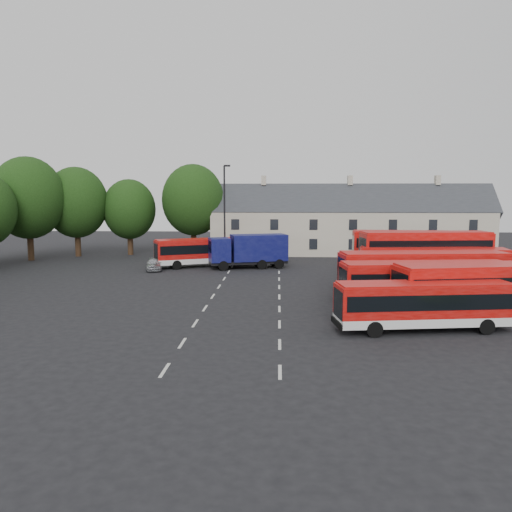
% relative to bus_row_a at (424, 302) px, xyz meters
% --- Properties ---
extents(ground, '(140.00, 140.00, 0.00)m').
position_rel_bus_row_a_xyz_m(ground, '(-13.01, 7.11, -1.66)').
color(ground, black).
rests_on(ground, ground).
extents(lane_markings, '(5.15, 33.80, 0.01)m').
position_rel_bus_row_a_xyz_m(lane_markings, '(-10.51, 9.11, -1.65)').
color(lane_markings, beige).
rests_on(lane_markings, ground).
extents(treeline, '(29.92, 32.59, 12.01)m').
position_rel_bus_row_a_xyz_m(treeline, '(-33.75, 26.47, 5.03)').
color(treeline, black).
rests_on(treeline, ground).
extents(terrace_houses, '(35.70, 7.13, 10.06)m').
position_rel_bus_row_a_xyz_m(terrace_houses, '(0.99, 37.11, 2.20)').
color(terrace_houses, beige).
rests_on(terrace_houses, ground).
extents(bus_row_a, '(9.96, 3.50, 2.76)m').
position_rel_bus_row_a_xyz_m(bus_row_a, '(0.00, 0.00, 0.00)').
color(bus_row_a, silver).
rests_on(bus_row_a, ground).
extents(bus_row_b, '(12.44, 4.83, 3.43)m').
position_rel_bus_row_a_xyz_m(bus_row_b, '(5.03, 2.88, 0.41)').
color(bus_row_b, silver).
rests_on(bus_row_b, ground).
extents(bus_row_c, '(11.39, 3.73, 3.16)m').
position_rel_bus_row_a_xyz_m(bus_row_c, '(1.69, 5.52, 0.24)').
color(bus_row_c, silver).
rests_on(bus_row_c, ground).
extents(bus_row_d, '(12.38, 4.03, 3.44)m').
position_rel_bus_row_a_xyz_m(bus_row_d, '(2.53, 9.14, 0.41)').
color(bus_row_d, silver).
rests_on(bus_row_d, ground).
extents(bus_row_e, '(11.94, 4.19, 3.30)m').
position_rel_bus_row_a_xyz_m(bus_row_e, '(4.58, 13.75, 0.33)').
color(bus_row_e, silver).
rests_on(bus_row_e, ground).
extents(bus_dd_south, '(11.14, 3.66, 4.48)m').
position_rel_bus_row_a_xyz_m(bus_dd_south, '(4.46, 15.40, 0.90)').
color(bus_dd_south, silver).
rests_on(bus_dd_south, ground).
extents(bus_dd_north, '(10.47, 3.03, 4.24)m').
position_rel_bus_row_a_xyz_m(bus_dd_north, '(4.17, 19.63, 0.76)').
color(bus_dd_north, silver).
rests_on(bus_dd_north, ground).
extents(bus_north, '(10.62, 6.57, 2.99)m').
position_rel_bus_row_a_xyz_m(bus_north, '(-15.84, 24.87, 0.14)').
color(bus_north, silver).
rests_on(bus_north, ground).
extents(box_truck, '(8.38, 4.61, 3.50)m').
position_rel_bus_row_a_xyz_m(box_truck, '(-11.11, 23.82, 0.31)').
color(box_truck, black).
rests_on(box_truck, ground).
extents(silver_car, '(2.37, 4.00, 1.28)m').
position_rel_bus_row_a_xyz_m(silver_car, '(-20.71, 21.99, -1.02)').
color(silver_car, '#B4B7BC').
rests_on(silver_car, ground).
extents(lamppost, '(0.75, 0.46, 10.81)m').
position_rel_bus_row_a_xyz_m(lamppost, '(-13.93, 26.51, 4.11)').
color(lamppost, black).
rests_on(lamppost, ground).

